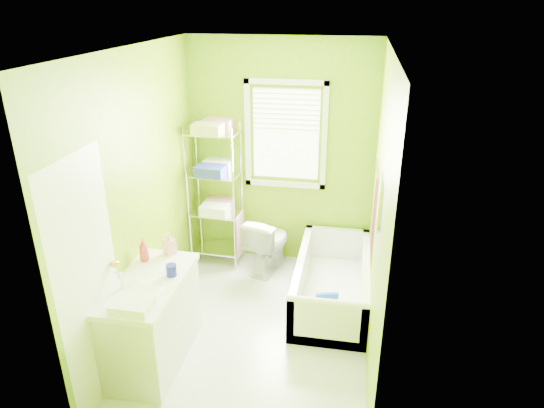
% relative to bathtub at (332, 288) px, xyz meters
% --- Properties ---
extents(ground, '(2.90, 2.90, 0.00)m').
position_rel_bathtub_xyz_m(ground, '(-0.68, -0.59, -0.16)').
color(ground, silver).
rests_on(ground, ground).
extents(room_envelope, '(2.14, 2.94, 2.62)m').
position_rel_bathtub_xyz_m(room_envelope, '(-0.68, -0.59, 1.38)').
color(room_envelope, '#6F9907').
rests_on(room_envelope, ground).
extents(window, '(0.92, 0.05, 1.22)m').
position_rel_bathtub_xyz_m(window, '(-0.63, 0.84, 1.45)').
color(window, white).
rests_on(window, ground).
extents(door, '(0.09, 0.80, 2.00)m').
position_rel_bathtub_xyz_m(door, '(-1.72, -1.59, 0.84)').
color(door, white).
rests_on(door, ground).
extents(right_wall_decor, '(0.04, 1.48, 1.17)m').
position_rel_bathtub_xyz_m(right_wall_decor, '(0.35, -0.61, 1.16)').
color(right_wall_decor, '#470812').
rests_on(right_wall_decor, ground).
extents(bathtub, '(0.74, 1.58, 0.51)m').
position_rel_bathtub_xyz_m(bathtub, '(0.00, 0.00, 0.00)').
color(bathtub, white).
rests_on(bathtub, ground).
extents(toilet, '(0.54, 0.74, 0.68)m').
position_rel_bathtub_xyz_m(toilet, '(-0.78, 0.54, 0.18)').
color(toilet, white).
rests_on(toilet, ground).
extents(vanity, '(0.55, 1.07, 1.02)m').
position_rel_bathtub_xyz_m(vanity, '(-1.47, -1.16, 0.27)').
color(vanity, silver).
rests_on(vanity, ground).
extents(wire_shelf_unit, '(0.59, 0.47, 1.72)m').
position_rel_bathtub_xyz_m(wire_shelf_unit, '(-1.39, 0.65, 0.89)').
color(wire_shelf_unit, silver).
rests_on(wire_shelf_unit, ground).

